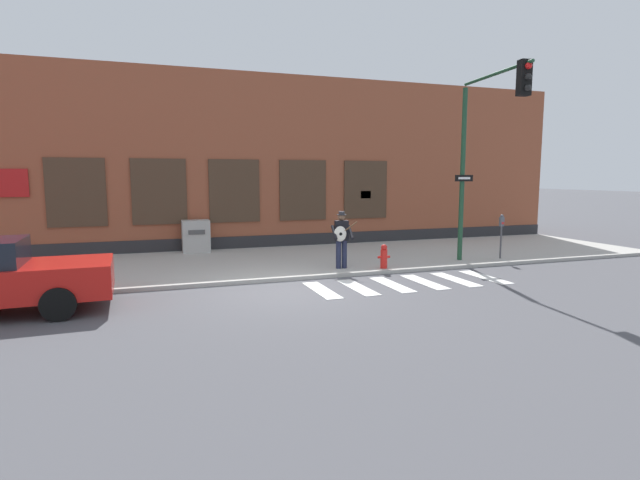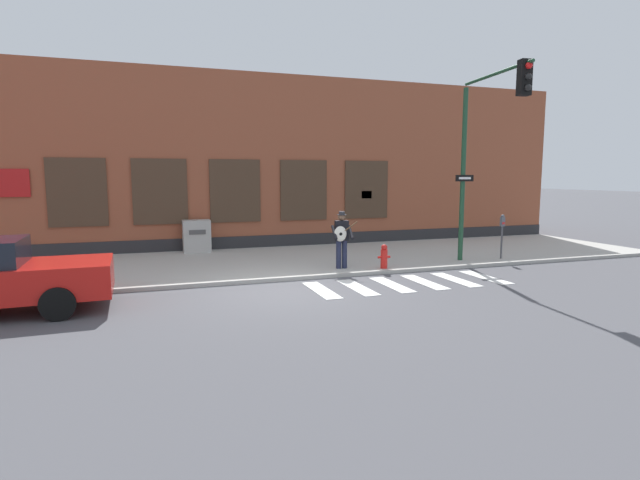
# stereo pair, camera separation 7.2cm
# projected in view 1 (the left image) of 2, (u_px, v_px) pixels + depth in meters

# --- Properties ---
(ground_plane) EXTENTS (160.00, 160.00, 0.00)m
(ground_plane) POSITION_uv_depth(u_px,v_px,m) (286.00, 292.00, 12.03)
(ground_plane) COLOR #4C4C51
(sidewalk) EXTENTS (28.00, 5.81, 0.11)m
(sidewalk) POSITION_uv_depth(u_px,v_px,m) (252.00, 262.00, 15.81)
(sidewalk) COLOR #ADAAA3
(sidewalk) RESTS_ON ground
(building_backdrop) EXTENTS (28.00, 4.06, 6.53)m
(building_backdrop) POSITION_uv_depth(u_px,v_px,m) (225.00, 164.00, 19.98)
(building_backdrop) COLOR brown
(building_backdrop) RESTS_ON ground
(crosswalk) EXTENTS (5.20, 1.90, 0.01)m
(crosswalk) POSITION_uv_depth(u_px,v_px,m) (408.00, 283.00, 12.96)
(crosswalk) COLOR silver
(crosswalk) RESTS_ON ground
(busker) EXTENTS (0.72, 0.58, 1.66)m
(busker) POSITION_uv_depth(u_px,v_px,m) (341.00, 236.00, 14.36)
(busker) COLOR #1E233D
(busker) RESTS_ON sidewalk
(traffic_light) EXTENTS (0.80, 3.34, 5.55)m
(traffic_light) POSITION_uv_depth(u_px,v_px,m) (485.00, 135.00, 14.33)
(traffic_light) COLOR #1E472D
(traffic_light) RESTS_ON sidewalk
(parking_meter) EXTENTS (0.13, 0.11, 1.44)m
(parking_meter) POSITION_uv_depth(u_px,v_px,m) (501.00, 229.00, 16.17)
(parking_meter) COLOR #47474C
(parking_meter) RESTS_ON sidewalk
(utility_box) EXTENTS (0.94, 0.60, 1.13)m
(utility_box) POSITION_uv_depth(u_px,v_px,m) (196.00, 236.00, 17.54)
(utility_box) COLOR #ADADA8
(utility_box) RESTS_ON sidewalk
(fire_hydrant) EXTENTS (0.38, 0.20, 0.70)m
(fire_hydrant) POSITION_uv_depth(u_px,v_px,m) (384.00, 256.00, 14.48)
(fire_hydrant) COLOR red
(fire_hydrant) RESTS_ON sidewalk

